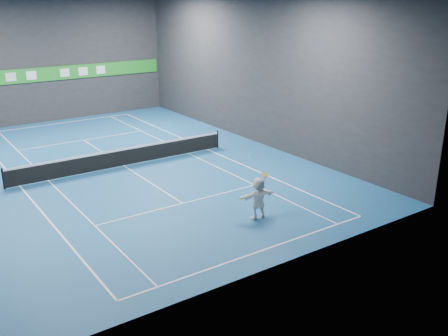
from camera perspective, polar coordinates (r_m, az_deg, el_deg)
ground at (r=27.93m, az=-11.34°, el=0.23°), size 26.00×26.00×0.00m
wall_back at (r=39.08m, az=-19.65°, el=11.55°), size 18.00×0.10×9.00m
wall_front at (r=15.95m, az=6.82°, el=3.28°), size 18.00×0.10×9.00m
wall_right at (r=31.42m, az=3.56°, el=11.05°), size 0.10×26.00×9.00m
baseline_near at (r=18.42m, az=3.98°, el=-9.52°), size 10.98×0.08×0.01m
baseline_far at (r=38.78m, az=-18.48°, el=4.84°), size 10.98×0.08×0.01m
sideline_doubles_left at (r=26.42m, az=-22.28°, el=-1.94°), size 0.08×23.78×0.01m
sideline_doubles_right at (r=30.38m, az=-1.84°, el=2.11°), size 0.08×23.78×0.01m
sideline_singles_left at (r=26.70m, az=-19.42°, el=-1.38°), size 0.06×23.78×0.01m
sideline_singles_right at (r=29.69m, az=-4.08°, el=1.67°), size 0.06×23.78×0.01m
service_line_near at (r=22.54m, az=-4.74°, el=-4.04°), size 8.23×0.06×0.01m
service_line_far at (r=33.68m, az=-15.75°, el=3.09°), size 8.23×0.06×0.01m
center_service_line at (r=27.93m, az=-11.34°, el=0.23°), size 0.06×12.80×0.01m
player at (r=20.74m, az=3.96°, el=-3.44°), size 1.71×0.74×1.79m
tennis_ball at (r=20.05m, az=3.25°, el=1.51°), size 0.06×0.06×0.06m
tennis_net at (r=27.77m, az=-11.41°, el=1.28°), size 12.50×0.10×1.07m
sponsor_banner at (r=39.14m, az=-19.46°, el=10.10°), size 17.64×0.11×1.00m
tennis_racket at (r=20.64m, az=4.56°, el=-0.98°), size 0.49×0.42×0.67m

